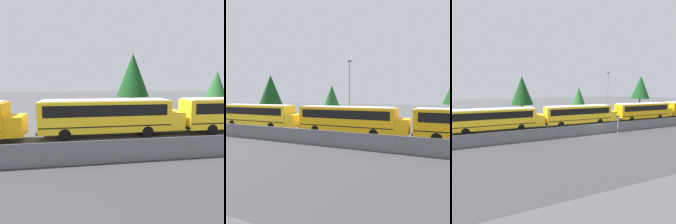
# 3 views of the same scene
# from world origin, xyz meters

# --- Properties ---
(school_bus_2) EXTENTS (13.27, 2.64, 3.37)m
(school_bus_2) POSITION_xyz_m (-13.14, 6.81, 2.01)
(school_bus_2) COLOR yellow
(school_bus_2) RESTS_ON ground_plane
(tree_0) EXTENTS (3.45, 3.45, 6.62)m
(tree_0) POSITION_xyz_m (6.25, 19.24, 4.35)
(tree_0) COLOR #51381E
(tree_0) RESTS_ON ground_plane
(tree_2) EXTENTS (4.80, 4.80, 9.06)m
(tree_2) POSITION_xyz_m (-7.74, 18.75, 5.92)
(tree_2) COLOR #51381E
(tree_2) RESTS_ON ground_plane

